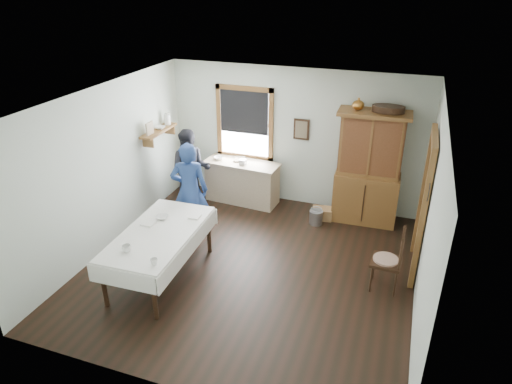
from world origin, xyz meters
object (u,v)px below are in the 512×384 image
spindle_chair (387,259)px  figure_dark (191,173)px  dining_table (161,255)px  pail (316,217)px  work_counter (242,182)px  woman_blue (190,194)px  china_hutch (369,169)px  wicker_basket (322,213)px

spindle_chair → figure_dark: figure_dark is taller
dining_table → pail: dining_table is taller
spindle_chair → figure_dark: size_ratio=0.68×
work_counter → pail: 1.71m
spindle_chair → woman_blue: 3.41m
china_hutch → dining_table: size_ratio=1.06×
wicker_basket → woman_blue: bearing=-147.2°
wicker_basket → figure_dark: figure_dark is taller
spindle_chair → woman_blue: woman_blue is taller
dining_table → figure_dark: figure_dark is taller
wicker_basket → spindle_chair: bearing=-53.7°
pail → figure_dark: bearing=-176.8°
pail → spindle_chair: bearing=-48.4°
china_hutch → pail: bearing=-153.5°
figure_dark → work_counter: bearing=13.4°
china_hutch → dining_table: (-2.69, -2.83, -0.66)m
spindle_chair → wicker_basket: 2.23m
figure_dark → woman_blue: bearing=-84.2°
work_counter → china_hutch: 2.52m
china_hutch → spindle_chair: size_ratio=2.10×
wicker_basket → figure_dark: 2.64m
china_hutch → pail: size_ratio=7.92×
dining_table → spindle_chair: bearing=14.7°
china_hutch → wicker_basket: bearing=-166.0°
work_counter → woman_blue: bearing=-99.6°
work_counter → spindle_chair: 3.58m
wicker_basket → china_hutch: bearing=16.0°
work_counter → dining_table: size_ratio=0.75×
figure_dark → dining_table: bearing=-95.2°
work_counter → spindle_chair: size_ratio=1.48×
work_counter → wicker_basket: work_counter is taller
china_hutch → pail: 1.31m
wicker_basket → figure_dark: (-2.54, -0.37, 0.63)m
wicker_basket → figure_dark: size_ratio=0.25×
china_hutch → dining_table: 3.96m
figure_dark → china_hutch: bearing=-10.0°
china_hutch → spindle_chair: (0.55, -1.98, -0.55)m
work_counter → dining_table: (-0.25, -2.81, -0.03)m
spindle_chair → figure_dark: bearing=163.0°
spindle_chair → work_counter: bearing=149.8°
spindle_chair → woman_blue: (-3.37, 0.43, 0.30)m
spindle_chair → dining_table: bearing=-162.2°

